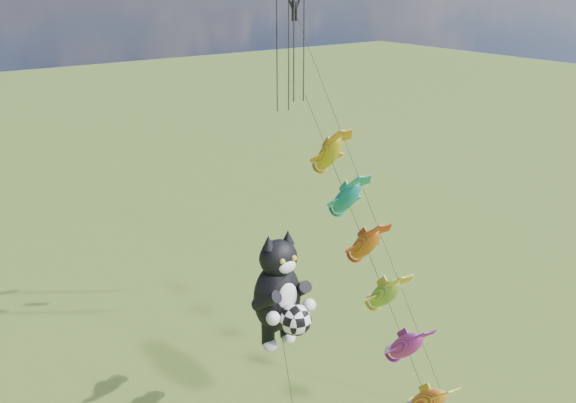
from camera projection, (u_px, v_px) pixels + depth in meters
cat_kite_rig at (280, 292)px, 29.04m from camera, size 2.63×4.24×11.61m
fish_windsock_rig at (375, 269)px, 30.28m from camera, size 2.83×15.80×16.33m
parafoil_rig at (297, 16)px, 39.51m from camera, size 2.09×17.54×23.42m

